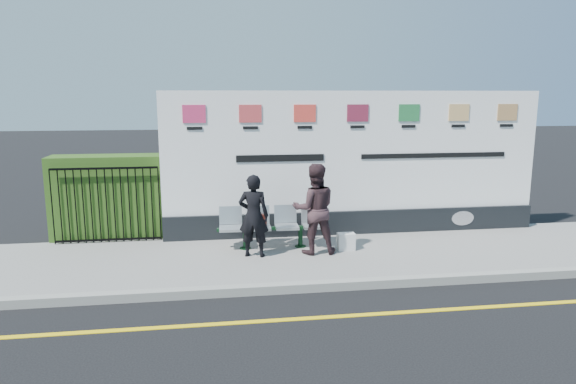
# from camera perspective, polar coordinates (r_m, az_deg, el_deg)

# --- Properties ---
(ground) EXTENTS (80.00, 80.00, 0.00)m
(ground) POSITION_cam_1_polar(r_m,az_deg,el_deg) (7.59, 11.52, -13.07)
(ground) COLOR black
(pavement) EXTENTS (14.00, 3.00, 0.12)m
(pavement) POSITION_cam_1_polar(r_m,az_deg,el_deg) (9.80, 6.59, -7.00)
(pavement) COLOR gray
(pavement) RESTS_ON ground
(kerb) EXTENTS (14.00, 0.18, 0.14)m
(kerb) POSITION_cam_1_polar(r_m,az_deg,el_deg) (8.44, 9.23, -9.98)
(kerb) COLOR gray
(kerb) RESTS_ON ground
(yellow_line) EXTENTS (14.00, 0.10, 0.01)m
(yellow_line) POSITION_cam_1_polar(r_m,az_deg,el_deg) (7.59, 11.52, -13.04)
(yellow_line) COLOR yellow
(yellow_line) RESTS_ON ground
(billboard) EXTENTS (8.00, 0.30, 3.00)m
(billboard) POSITION_cam_1_polar(r_m,az_deg,el_deg) (10.89, 7.47, 2.13)
(billboard) COLOR black
(billboard) RESTS_ON pavement
(hedge) EXTENTS (2.35, 0.70, 1.70)m
(hedge) POSITION_cam_1_polar(r_m,az_deg,el_deg) (11.21, -19.11, -0.47)
(hedge) COLOR #305519
(hedge) RESTS_ON pavement
(railing) EXTENTS (2.05, 0.06, 1.54)m
(railing) POSITION_cam_1_polar(r_m,az_deg,el_deg) (10.80, -19.52, -1.35)
(railing) COLOR black
(railing) RESTS_ON pavement
(bench) EXTENTS (2.06, 0.59, 0.44)m
(bench) POSITION_cam_1_polar(r_m,az_deg,el_deg) (9.95, -1.68, -4.98)
(bench) COLOR #AEB5B8
(bench) RESTS_ON pavement
(woman_left) EXTENTS (0.63, 0.49, 1.52)m
(woman_left) POSITION_cam_1_polar(r_m,az_deg,el_deg) (9.32, -3.84, -2.65)
(woman_left) COLOR black
(woman_left) RESTS_ON pavement
(woman_right) EXTENTS (0.84, 0.67, 1.69)m
(woman_right) POSITION_cam_1_polar(r_m,az_deg,el_deg) (9.49, 2.95, -1.88)
(woman_right) COLOR #372428
(woman_right) RESTS_ON pavement
(handbag_brown) EXTENTS (0.32, 0.19, 0.23)m
(handbag_brown) POSITION_cam_1_polar(r_m,az_deg,el_deg) (9.84, -3.25, -3.14)
(handbag_brown) COLOR black
(handbag_brown) RESTS_ON bench
(carrier_bag_white) EXTENTS (0.33, 0.20, 0.33)m
(carrier_bag_white) POSITION_cam_1_polar(r_m,az_deg,el_deg) (9.89, 6.47, -5.50)
(carrier_bag_white) COLOR silver
(carrier_bag_white) RESTS_ON pavement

